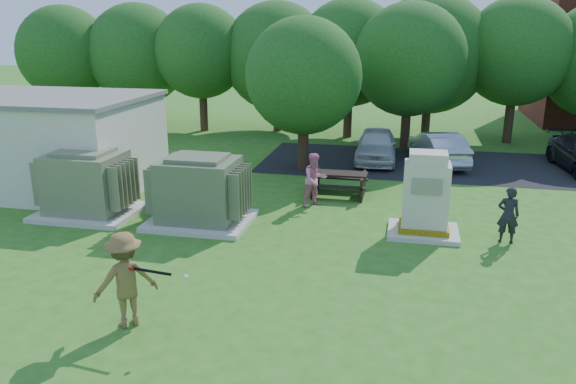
% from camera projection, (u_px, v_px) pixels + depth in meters
% --- Properties ---
extents(ground, '(120.00, 120.00, 0.00)m').
position_uv_depth(ground, '(249.00, 302.00, 12.14)').
color(ground, '#2D6619').
rests_on(ground, ground).
extents(service_building, '(10.00, 5.00, 3.20)m').
position_uv_depth(service_building, '(11.00, 142.00, 20.46)').
color(service_building, beige).
rests_on(service_building, ground).
extents(service_building_roof, '(10.20, 5.20, 0.15)m').
position_uv_depth(service_building_roof, '(5.00, 96.00, 19.97)').
color(service_building_roof, slate).
rests_on(service_building_roof, service_building).
extents(parking_strip, '(20.00, 6.00, 0.01)m').
position_uv_depth(parking_strip, '(501.00, 168.00, 23.34)').
color(parking_strip, '#232326').
rests_on(parking_strip, ground).
extents(transformer_left, '(3.00, 2.40, 2.07)m').
position_uv_depth(transformer_left, '(87.00, 185.00, 17.39)').
color(transformer_left, beige).
rests_on(transformer_left, ground).
extents(transformer_right, '(3.00, 2.40, 2.07)m').
position_uv_depth(transformer_right, '(199.00, 192.00, 16.64)').
color(transformer_right, beige).
rests_on(transformer_right, ground).
extents(generator_cabinet, '(1.97, 1.61, 2.39)m').
position_uv_depth(generator_cabinet, '(425.00, 199.00, 15.73)').
color(generator_cabinet, beige).
rests_on(generator_cabinet, ground).
extents(picnic_table, '(1.92, 1.44, 0.82)m').
position_uv_depth(picnic_table, '(339.00, 181.00, 19.46)').
color(picnic_table, black).
rests_on(picnic_table, ground).
extents(batter, '(1.44, 1.36, 1.96)m').
position_uv_depth(batter, '(125.00, 280.00, 10.95)').
color(batter, brown).
rests_on(batter, ground).
extents(person_by_generator, '(0.59, 0.40, 1.58)m').
position_uv_depth(person_by_generator, '(508.00, 215.00, 15.20)').
color(person_by_generator, black).
rests_on(person_by_generator, ground).
extents(person_at_picnic, '(1.09, 1.07, 1.77)m').
position_uv_depth(person_at_picnic, '(315.00, 180.00, 18.23)').
color(person_at_picnic, pink).
rests_on(person_at_picnic, ground).
extents(car_white, '(1.81, 4.25, 1.43)m').
position_uv_depth(car_white, '(376.00, 145.00, 24.22)').
color(car_white, silver).
rests_on(car_white, ground).
extents(car_silver_a, '(2.59, 4.46, 1.39)m').
position_uv_depth(car_silver_a, '(438.00, 148.00, 23.78)').
color(car_silver_a, '#B9B9BE').
rests_on(car_silver_a, ground).
extents(batting_equipment, '(1.34, 0.16, 0.12)m').
position_uv_depth(batting_equipment, '(152.00, 272.00, 10.60)').
color(batting_equipment, black).
rests_on(batting_equipment, ground).
extents(tree_row, '(41.30, 13.30, 7.30)m').
position_uv_depth(tree_row, '(384.00, 57.00, 27.88)').
color(tree_row, '#47301E').
rests_on(tree_row, ground).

